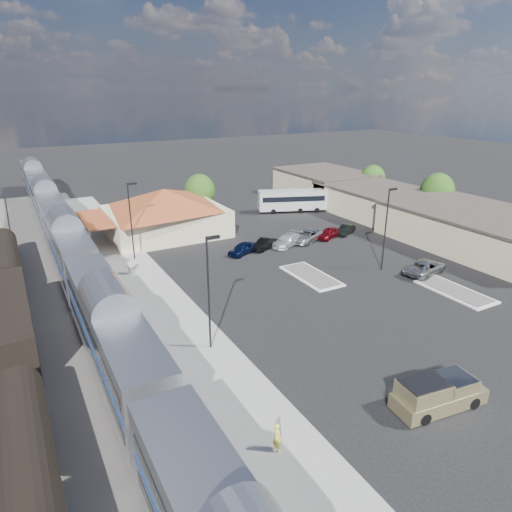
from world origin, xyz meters
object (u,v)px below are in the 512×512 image
station_depot (165,212)px  suv (425,267)px  pickup_truck (439,393)px  coach_bus (292,199)px

station_depot → suv: station_depot is taller
station_depot → pickup_truck: station_depot is taller
suv → station_depot: bearing=21.9°
pickup_truck → suv: bearing=-39.6°
station_depot → coach_bus: (21.66, 1.75, -1.12)m
station_depot → coach_bus: 21.76m
pickup_truck → suv: size_ratio=1.10×
station_depot → pickup_truck: 43.16m
station_depot → suv: bearing=-54.2°
station_depot → pickup_truck: bearing=-85.6°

